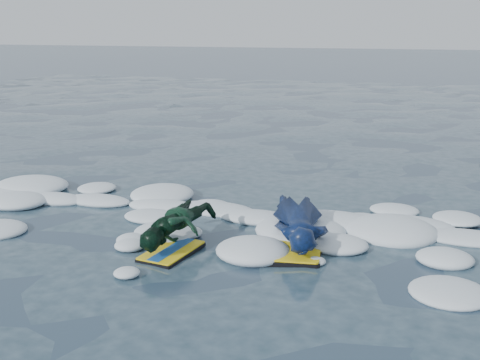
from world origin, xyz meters
name	(u,v)px	position (x,y,z in m)	size (l,w,h in m)	color
ground	(136,246)	(0.00, 0.00, 0.00)	(120.00, 120.00, 0.00)	#19263C
foam_band	(172,219)	(0.00, 1.03, 0.00)	(12.00, 3.10, 0.30)	white
prone_woman_unit	(299,225)	(1.77, 0.64, 0.22)	(1.03, 1.78, 0.44)	black
prone_child_unit	(178,229)	(0.50, 0.06, 0.24)	(0.76, 1.28, 0.47)	black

